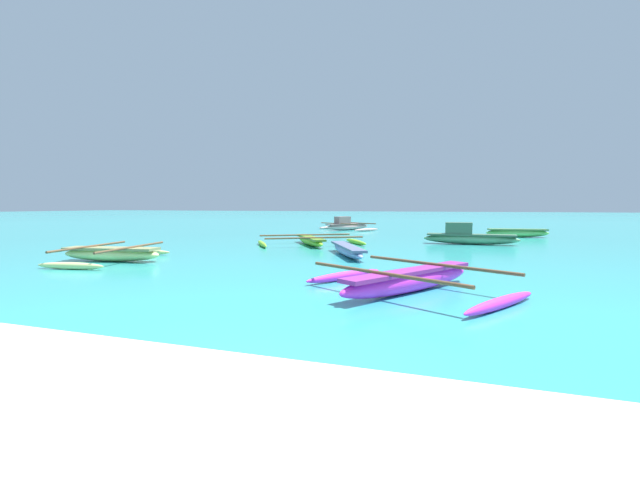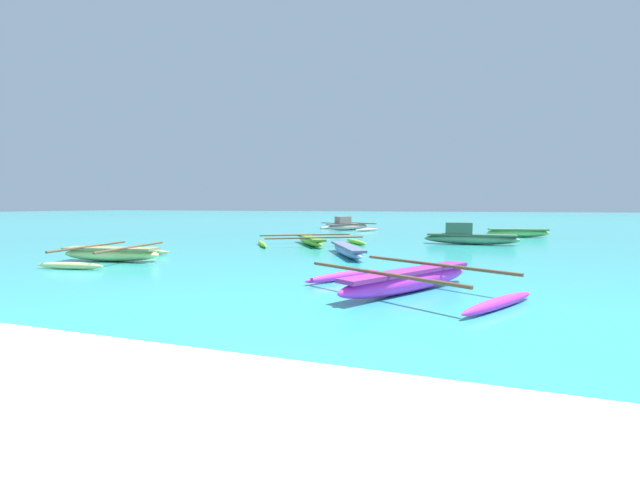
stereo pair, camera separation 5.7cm
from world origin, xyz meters
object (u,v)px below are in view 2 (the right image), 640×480
(moored_boat_4, at_px, (347,250))
(moored_boat_3, at_px, (409,280))
(moored_boat_1, at_px, (347,226))
(moored_boat_6, at_px, (310,241))
(moored_boat_2, at_px, (518,233))
(moored_boat_5, at_px, (469,237))
(moored_boat_0, at_px, (111,254))

(moored_boat_4, bearing_deg, moored_boat_3, -0.55)
(moored_boat_1, xyz_separation_m, moored_boat_6, (1.50, -11.64, -0.13))
(moored_boat_1, distance_m, moored_boat_4, 15.58)
(moored_boat_2, bearing_deg, moored_boat_6, -148.73)
(moored_boat_2, bearing_deg, moored_boat_1, 151.55)
(moored_boat_4, xyz_separation_m, moored_boat_5, (4.01, 6.00, 0.14))
(moored_boat_4, distance_m, moored_boat_5, 7.22)
(moored_boat_2, height_order, moored_boat_3, moored_boat_3)
(moored_boat_1, relative_size, moored_boat_3, 0.98)
(moored_boat_0, relative_size, moored_boat_6, 0.77)
(moored_boat_2, relative_size, moored_boat_3, 0.73)
(moored_boat_0, relative_size, moored_boat_5, 0.97)
(moored_boat_0, xyz_separation_m, moored_boat_1, (2.51, 18.83, 0.09))
(moored_boat_2, height_order, moored_boat_5, moored_boat_5)
(moored_boat_0, xyz_separation_m, moored_boat_6, (4.01, 7.19, -0.04))
(moored_boat_0, distance_m, moored_boat_2, 20.17)
(moored_boat_1, height_order, moored_boat_2, moored_boat_1)
(moored_boat_2, distance_m, moored_boat_3, 17.45)
(moored_boat_4, bearing_deg, moored_boat_2, 122.60)
(moored_boat_1, height_order, moored_boat_4, moored_boat_1)
(moored_boat_1, xyz_separation_m, moored_boat_2, (10.71, -3.61, -0.07))
(moored_boat_3, xyz_separation_m, moored_boat_5, (1.16, 11.62, 0.11))
(moored_boat_3, bearing_deg, moored_boat_0, 108.84)
(moored_boat_2, bearing_deg, moored_boat_4, -129.80)
(moored_boat_3, bearing_deg, moored_boat_2, 17.31)
(moored_boat_0, height_order, moored_boat_2, moored_boat_0)
(moored_boat_1, distance_m, moored_boat_5, 12.15)
(moored_boat_2, xyz_separation_m, moored_boat_4, (-6.58, -11.42, -0.05))
(moored_boat_1, distance_m, moored_boat_3, 21.79)
(moored_boat_0, bearing_deg, moored_boat_1, 72.78)
(moored_boat_3, relative_size, moored_boat_6, 0.89)
(moored_boat_1, xyz_separation_m, moored_boat_4, (4.12, -15.03, -0.12))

